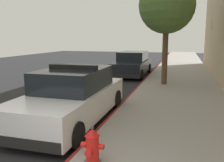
{
  "coord_description": "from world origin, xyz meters",
  "views": [
    {
      "loc": [
        1.99,
        -2.09,
        2.46
      ],
      "look_at": [
        -0.31,
        5.82,
        1.0
      ],
      "focal_mm": 39.3,
      "sensor_mm": 36.0,
      "label": 1
    }
  ],
  "objects_px": {
    "parked_car_silver_ahead": "(133,64)",
    "fire_hydrant": "(92,147)",
    "police_cruiser": "(73,97)",
    "street_tree": "(167,6)"
  },
  "relations": [
    {
      "from": "fire_hydrant",
      "to": "street_tree",
      "type": "distance_m",
      "value": 9.29
    },
    {
      "from": "fire_hydrant",
      "to": "street_tree",
      "type": "xyz_separation_m",
      "value": [
        0.64,
        8.59,
        3.49
      ]
    },
    {
      "from": "police_cruiser",
      "to": "street_tree",
      "type": "relative_size",
      "value": 0.93
    },
    {
      "from": "parked_car_silver_ahead",
      "to": "fire_hydrant",
      "type": "relative_size",
      "value": 6.37
    },
    {
      "from": "police_cruiser",
      "to": "fire_hydrant",
      "type": "relative_size",
      "value": 6.37
    },
    {
      "from": "police_cruiser",
      "to": "parked_car_silver_ahead",
      "type": "bearing_deg",
      "value": 90.65
    },
    {
      "from": "police_cruiser",
      "to": "parked_car_silver_ahead",
      "type": "height_order",
      "value": "police_cruiser"
    },
    {
      "from": "parked_car_silver_ahead",
      "to": "fire_hydrant",
      "type": "height_order",
      "value": "parked_car_silver_ahead"
    },
    {
      "from": "parked_car_silver_ahead",
      "to": "street_tree",
      "type": "bearing_deg",
      "value": -54.62
    },
    {
      "from": "fire_hydrant",
      "to": "police_cruiser",
      "type": "bearing_deg",
      "value": 121.86
    }
  ]
}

